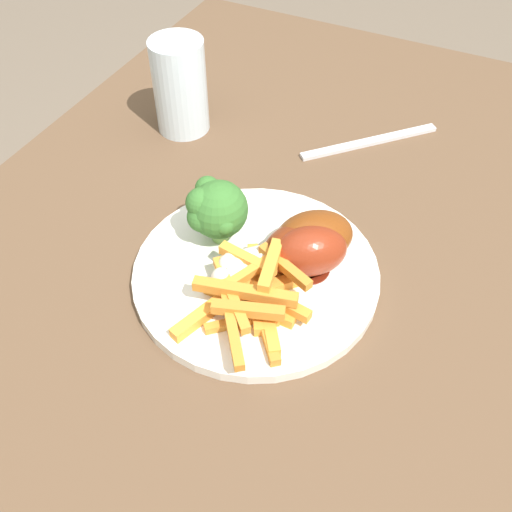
{
  "coord_description": "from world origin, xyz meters",
  "views": [
    {
      "loc": [
        0.29,
        0.15,
        1.18
      ],
      "look_at": [
        -0.07,
        -0.02,
        0.75
      ],
      "focal_mm": 41.24,
      "sensor_mm": 36.0,
      "label": 1
    }
  ],
  "objects": [
    {
      "name": "chicken_drumstick_far",
      "position": [
        -0.09,
        0.01,
        0.76
      ],
      "size": [
        0.13,
        0.11,
        0.05
      ],
      "color": "#51180A",
      "rests_on": "dinner_plate"
    },
    {
      "name": "chicken_drumstick_extra",
      "position": [
        -0.09,
        0.02,
        0.76
      ],
      "size": [
        0.1,
        0.12,
        0.05
      ],
      "color": "#5C190C",
      "rests_on": "dinner_plate"
    },
    {
      "name": "dinner_plate",
      "position": [
        -0.07,
        -0.02,
        0.73
      ],
      "size": [
        0.25,
        0.25,
        0.01
      ],
      "primitive_type": "cylinder",
      "color": "white",
      "rests_on": "dining_table"
    },
    {
      "name": "chicken_drumstick_near",
      "position": [
        -0.11,
        0.02,
        0.76
      ],
      "size": [
        0.12,
        0.12,
        0.05
      ],
      "color": "#53200A",
      "rests_on": "dinner_plate"
    },
    {
      "name": "fork",
      "position": [
        -0.34,
        0.01,
        0.73
      ],
      "size": [
        0.14,
        0.14,
        0.0
      ],
      "primitive_type": "cube",
      "rotation": [
        0.0,
        0.0,
        2.37
      ],
      "color": "silver",
      "rests_on": "dining_table"
    },
    {
      "name": "broccoli_floret_front",
      "position": [
        -0.09,
        -0.08,
        0.78
      ],
      "size": [
        0.06,
        0.06,
        0.07
      ],
      "color": "#7FB559",
      "rests_on": "dinner_plate"
    },
    {
      "name": "carrot_fries_pile",
      "position": [
        -0.03,
        -0.01,
        0.75
      ],
      "size": [
        0.17,
        0.11,
        0.04
      ],
      "color": "orange",
      "rests_on": "dinner_plate"
    },
    {
      "name": "water_glass",
      "position": [
        -0.26,
        -0.23,
        0.78
      ],
      "size": [
        0.07,
        0.07,
        0.12
      ],
      "primitive_type": "cylinder",
      "color": "silver",
      "rests_on": "dining_table"
    },
    {
      "name": "dining_table",
      "position": [
        0.0,
        0.0,
        0.62
      ],
      "size": [
        1.25,
        0.78,
        0.72
      ],
      "color": "brown",
      "rests_on": "ground_plane"
    }
  ]
}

